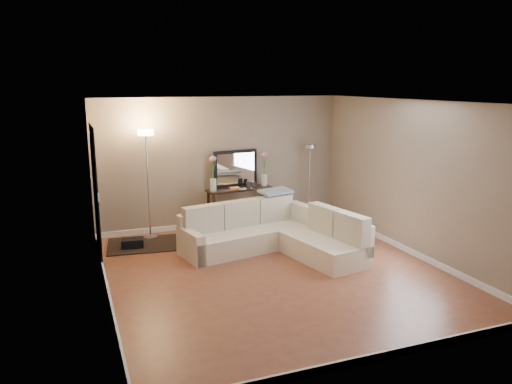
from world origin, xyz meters
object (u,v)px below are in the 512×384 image
object	(u,v)px
sectional_sofa	(274,234)
console_table	(236,206)
floor_lamp_unlit	(310,167)
floor_lamp_lit	(147,163)

from	to	relation	value
sectional_sofa	console_table	world-z (taller)	sectional_sofa
sectional_sofa	floor_lamp_unlit	size ratio (longest dim) A/B	1.70
floor_lamp_lit	sectional_sofa	bearing A→B (deg)	-38.74
sectional_sofa	floor_lamp_lit	distance (m)	2.67
sectional_sofa	console_table	xyz separation A→B (m)	(-0.17, 1.57, 0.15)
sectional_sofa	floor_lamp_unlit	world-z (taller)	floor_lamp_unlit
floor_lamp_lit	floor_lamp_unlit	distance (m)	3.35
floor_lamp_unlit	console_table	bearing A→B (deg)	179.35
sectional_sofa	floor_lamp_lit	bearing A→B (deg)	141.26
console_table	floor_lamp_lit	size ratio (longest dim) A/B	0.67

